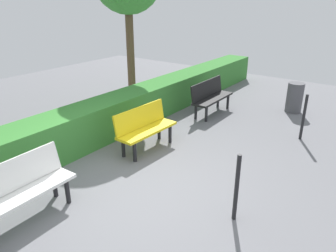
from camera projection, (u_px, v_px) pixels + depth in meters
ground_plane at (131, 189)px, 5.13m from camera, size 17.78×17.78×0.00m
bench_black at (211, 96)px, 8.29m from camera, size 1.50×0.46×0.86m
bench_yellow at (145, 127)px, 6.34m from camera, size 1.38×0.51×0.86m
bench_white at (15, 190)px, 4.26m from camera, size 1.59×0.52×0.86m
hedge_row at (102, 120)px, 6.89m from camera, size 13.78×0.78×0.81m
railing_post_near at (304, 117)px, 6.76m from camera, size 0.06×0.06×1.00m
railing_post_mid at (237, 188)px, 4.28m from camera, size 0.06×0.06×1.00m
trash_bin at (295, 98)px, 8.42m from camera, size 0.42×0.42×0.79m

